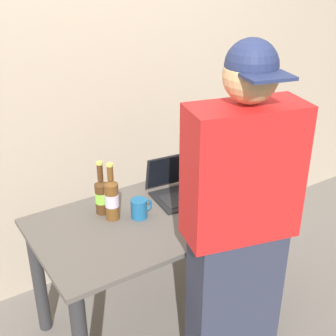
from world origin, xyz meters
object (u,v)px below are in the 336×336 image
object	(u,v)px
beer_bottle_amber	(112,198)
beer_bottle_dark	(102,195)
coffee_mug	(140,208)
laptop	(181,187)
person_figure	(237,240)

from	to	relation	value
beer_bottle_amber	beer_bottle_dark	distance (m)	0.08
beer_bottle_dark	coffee_mug	size ratio (longest dim) A/B	2.43
beer_bottle_amber	beer_bottle_dark	bearing A→B (deg)	103.58
laptop	coffee_mug	distance (m)	0.32
beer_bottle_dark	laptop	bearing A→B (deg)	-7.18
beer_bottle_dark	beer_bottle_amber	bearing A→B (deg)	-76.42
beer_bottle_amber	beer_bottle_dark	xyz separation A→B (m)	(-0.02, 0.08, -0.01)
person_figure	beer_bottle_dark	bearing A→B (deg)	111.50
laptop	beer_bottle_dark	world-z (taller)	beer_bottle_dark
beer_bottle_dark	person_figure	world-z (taller)	person_figure
laptop	person_figure	distance (m)	0.70
beer_bottle_dark	person_figure	distance (m)	0.78
laptop	beer_bottle_dark	xyz separation A→B (m)	(-0.45, 0.06, 0.06)
person_figure	coffee_mug	size ratio (longest dim) A/B	14.17
laptop	coffee_mug	size ratio (longest dim) A/B	2.99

